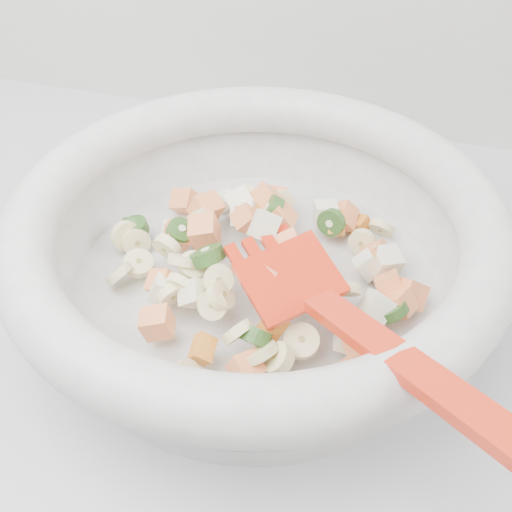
# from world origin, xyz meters

# --- Properties ---
(mixing_bowl) EXTENTS (0.43, 0.43, 0.15)m
(mixing_bowl) POSITION_xyz_m (-0.10, 1.42, 0.96)
(mixing_bowl) COLOR silver
(mixing_bowl) RESTS_ON counter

